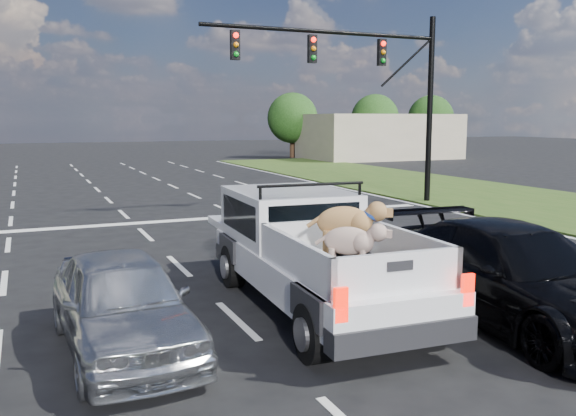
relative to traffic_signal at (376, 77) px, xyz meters
The scene contains 10 objects.
ground 13.58m from the traffic_signal, 124.43° to the right, with size 160.00×160.00×0.00m, color black.
road_markings 9.46m from the traffic_signal, 151.33° to the right, with size 17.75×60.00×0.01m.
traffic_signal is the anchor object (origin of this frame).
building_right 27.93m from the traffic_signal, 57.79° to the left, with size 12.00×7.00×3.60m, color tan.
tree_far_d 28.91m from the traffic_signal, 72.25° to the left, with size 4.20×4.20×5.40m.
tree_far_e 32.26m from the traffic_signal, 58.57° to the left, with size 4.20×4.20×5.40m.
tree_far_f 35.76m from the traffic_signal, 50.34° to the left, with size 4.20×4.20×5.40m.
pickup_truck 13.28m from the traffic_signal, 126.21° to the right, with size 2.38×5.80×2.14m.
silver_sedan 16.00m from the traffic_signal, 134.26° to the right, with size 1.63×4.06×1.38m, color #B1B4B8.
black_coupe 13.83m from the traffic_signal, 111.78° to the right, with size 2.16×5.31×1.54m, color black.
Camera 1 is at (-4.74, -8.96, 3.20)m, focal length 38.00 mm.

